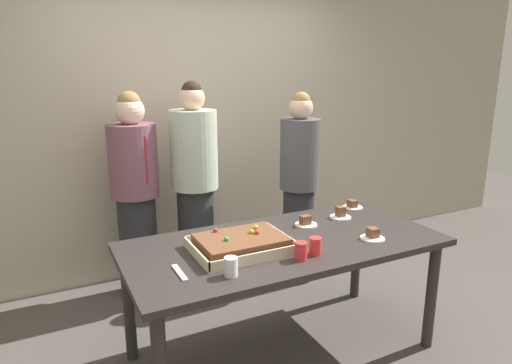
{
  "coord_description": "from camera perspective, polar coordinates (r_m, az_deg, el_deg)",
  "views": [
    {
      "loc": [
        -1.29,
        -2.18,
        1.78
      ],
      "look_at": [
        -0.12,
        0.15,
        1.12
      ],
      "focal_mm": 31.07,
      "sensor_mm": 36.0,
      "label": 1
    }
  ],
  "objects": [
    {
      "name": "drink_cup_nearest",
      "position": [
        2.54,
        7.64,
        -8.17
      ],
      "size": [
        0.07,
        0.07,
        0.1
      ],
      "primitive_type": "cylinder",
      "color": "red",
      "rests_on": "party_table"
    },
    {
      "name": "sheet_cake",
      "position": [
        2.57,
        -1.93,
        -7.93
      ],
      "size": [
        0.56,
        0.42,
        0.11
      ],
      "color": "beige",
      "rests_on": "party_table"
    },
    {
      "name": "ground_plane",
      "position": [
        3.1,
        3.44,
        -20.89
      ],
      "size": [
        12.0,
        12.0,
        0.0
      ],
      "primitive_type": "plane",
      "color": "#4C4742"
    },
    {
      "name": "interior_back_panel",
      "position": [
        4.0,
        -7.97,
        10.09
      ],
      "size": [
        8.0,
        0.12,
        3.0
      ],
      "primitive_type": "cube",
      "color": "#B2A893",
      "rests_on": "ground_plane"
    },
    {
      "name": "plated_slice_near_right",
      "position": [
        2.84,
        14.77,
        -6.67
      ],
      "size": [
        0.15,
        0.15,
        0.07
      ],
      "color": "white",
      "rests_on": "party_table"
    },
    {
      "name": "person_green_shirt_behind",
      "position": [
        3.72,
        5.56,
        -0.54
      ],
      "size": [
        0.33,
        0.33,
        1.61
      ],
      "rotation": [
        0.0,
        0.0,
        -2.4
      ],
      "color": "#28282D",
      "rests_on": "ground_plane"
    },
    {
      "name": "drink_cup_middle",
      "position": [
        2.46,
        5.8,
        -8.82
      ],
      "size": [
        0.07,
        0.07,
        0.1
      ],
      "primitive_type": "cylinder",
      "color": "red",
      "rests_on": "party_table"
    },
    {
      "name": "drink_cup_far_end",
      "position": [
        2.27,
        -3.24,
        -10.84
      ],
      "size": [
        0.07,
        0.07,
        0.1
      ],
      "primitive_type": "cylinder",
      "color": "white",
      "rests_on": "party_table"
    },
    {
      "name": "plated_slice_far_left",
      "position": [
        3.42,
        12.31,
        -2.97
      ],
      "size": [
        0.15,
        0.15,
        0.06
      ],
      "color": "white",
      "rests_on": "party_table"
    },
    {
      "name": "person_striped_tie_right",
      "position": [
        3.57,
        -15.26,
        -1.57
      ],
      "size": [
        0.37,
        0.37,
        1.63
      ],
      "rotation": [
        0.0,
        0.0,
        -1.29
      ],
      "color": "#28282D",
      "rests_on": "ground_plane"
    },
    {
      "name": "plated_slice_near_left",
      "position": [
        2.99,
        6.42,
        -5.19
      ],
      "size": [
        0.15,
        0.15,
        0.07
      ],
      "color": "white",
      "rests_on": "party_table"
    },
    {
      "name": "cake_server_utensil",
      "position": [
        2.35,
        -9.81,
        -11.42
      ],
      "size": [
        0.03,
        0.2,
        0.01
      ],
      "primitive_type": "cube",
      "color": "silver",
      "rests_on": "party_table"
    },
    {
      "name": "plated_slice_far_right",
      "position": [
        3.18,
        10.82,
        -4.12
      ],
      "size": [
        0.15,
        0.15,
        0.08
      ],
      "color": "white",
      "rests_on": "party_table"
    },
    {
      "name": "person_serving_front",
      "position": [
        3.58,
        -7.86,
        -0.58
      ],
      "size": [
        0.37,
        0.37,
        1.7
      ],
      "rotation": [
        0.0,
        0.0,
        -1.67
      ],
      "color": "#28282D",
      "rests_on": "ground_plane"
    },
    {
      "name": "party_table",
      "position": [
        2.76,
        3.65,
        -9.2
      ],
      "size": [
        1.94,
        0.91,
        0.77
      ],
      "color": "#2D2826",
      "rests_on": "ground_plane"
    }
  ]
}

